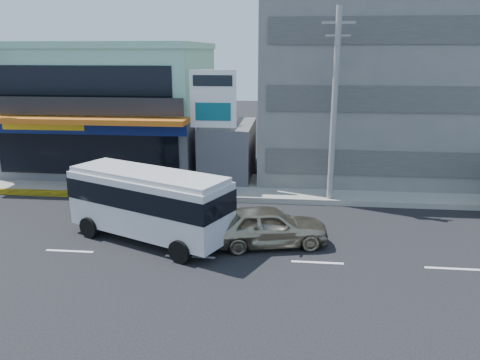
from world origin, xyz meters
name	(u,v)px	position (x,y,z in m)	size (l,w,h in m)	color
ground	(190,257)	(0.00, 0.00, 0.00)	(120.00, 120.00, 0.00)	black
sidewalk	(309,189)	(5.00, 9.50, 0.15)	(70.00, 5.00, 0.30)	gray
shop_building	(115,110)	(-8.00, 13.95, 4.00)	(12.40, 11.70, 8.00)	#454449
concrete_building	(389,65)	(10.00, 15.00, 7.00)	(16.00, 12.00, 14.00)	gray
gap_structure	(229,151)	(0.00, 12.00, 1.75)	(3.00, 6.00, 3.50)	#454449
satellite_dish	(227,125)	(0.00, 11.00, 3.58)	(1.50, 1.50, 0.15)	slate
billboard	(213,106)	(-0.50, 9.20, 4.93)	(2.60, 0.18, 6.90)	gray
utility_pole_near	(334,107)	(6.00, 7.40, 5.15)	(1.60, 0.30, 10.00)	#999993
minibus	(149,200)	(-2.04, 1.50, 1.82)	(7.58, 5.14, 3.05)	silver
sedan	(268,226)	(3.00, 1.50, 0.85)	(2.00, 4.97, 1.69)	tan
motorcycle_rider	(143,188)	(-4.00, 6.80, 0.69)	(1.74, 1.04, 2.11)	#4E0B15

